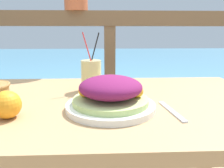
# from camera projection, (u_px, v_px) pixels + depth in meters

# --- Properties ---
(patio_table) EXTENTS (1.20, 0.75, 0.76)m
(patio_table) POSITION_uv_depth(u_px,v_px,m) (115.00, 125.00, 0.85)
(patio_table) COLOR tan
(patio_table) RESTS_ON ground_plane
(railing_fence) EXTENTS (2.80, 0.08, 1.13)m
(railing_fence) POSITION_uv_depth(u_px,v_px,m) (110.00, 58.00, 1.41)
(railing_fence) COLOR brown
(railing_fence) RESTS_ON ground_plane
(sea_backdrop) EXTENTS (12.00, 4.00, 0.55)m
(sea_backdrop) POSITION_uv_depth(u_px,v_px,m) (105.00, 73.00, 3.97)
(sea_backdrop) COLOR teal
(sea_backdrop) RESTS_ON ground_plane
(salad_plate) EXTENTS (0.29, 0.29, 0.11)m
(salad_plate) POSITION_uv_depth(u_px,v_px,m) (111.00, 95.00, 0.71)
(salad_plate) COLOR white
(salad_plate) RESTS_ON patio_table
(drink_glass) EXTENTS (0.09, 0.09, 0.25)m
(drink_glass) POSITION_uv_depth(u_px,v_px,m) (91.00, 75.00, 0.92)
(drink_glass) COLOR #DBCC7F
(drink_glass) RESTS_ON patio_table
(fork) EXTENTS (0.04, 0.18, 0.00)m
(fork) POSITION_uv_depth(u_px,v_px,m) (172.00, 111.00, 0.69)
(fork) COLOR silver
(fork) RESTS_ON patio_table
(orange_near_basket) EXTENTS (0.08, 0.08, 0.08)m
(orange_near_basket) POSITION_uv_depth(u_px,v_px,m) (7.00, 105.00, 0.63)
(orange_near_basket) COLOR orange
(orange_near_basket) RESTS_ON patio_table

